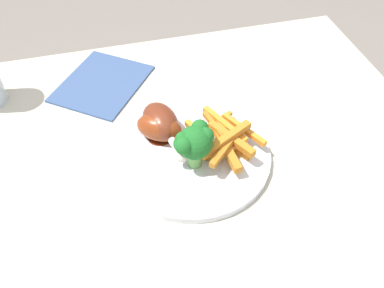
# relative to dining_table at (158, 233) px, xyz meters

# --- Properties ---
(dining_table) EXTENTS (0.97, 0.80, 0.71)m
(dining_table) POSITION_rel_dining_table_xyz_m (0.00, 0.00, 0.00)
(dining_table) COLOR beige
(dining_table) RESTS_ON ground_plane
(dinner_plate) EXTENTS (0.25, 0.25, 0.01)m
(dinner_plate) POSITION_rel_dining_table_xyz_m (0.07, 0.05, 0.12)
(dinner_plate) COLOR silver
(dinner_plate) RESTS_ON dining_table
(broccoli_floret_front) EXTENTS (0.06, 0.06, 0.07)m
(broccoli_floret_front) POSITION_rel_dining_table_xyz_m (0.07, 0.03, 0.17)
(broccoli_floret_front) COLOR #77BA5B
(broccoli_floret_front) RESTS_ON dinner_plate
(carrot_fries_pile) EXTENTS (0.14, 0.14, 0.04)m
(carrot_fries_pile) POSITION_rel_dining_table_xyz_m (0.12, 0.06, 0.14)
(carrot_fries_pile) COLOR orange
(carrot_fries_pile) RESTS_ON dinner_plate
(chicken_drumstick_near) EXTENTS (0.12, 0.09, 0.04)m
(chicken_drumstick_near) POSITION_rel_dining_table_xyz_m (0.04, 0.10, 0.14)
(chicken_drumstick_near) COLOR #5F200D
(chicken_drumstick_near) RESTS_ON dinner_plate
(chicken_drumstick_far) EXTENTS (0.07, 0.13, 0.05)m
(chicken_drumstick_far) POSITION_rel_dining_table_xyz_m (0.04, 0.11, 0.15)
(chicken_drumstick_far) COLOR #4F1B0F
(chicken_drumstick_far) RESTS_ON dinner_plate
(napkin) EXTENTS (0.21, 0.22, 0.00)m
(napkin) POSITION_rel_dining_table_xyz_m (-0.04, 0.28, 0.11)
(napkin) COLOR #3D5684
(napkin) RESTS_ON dining_table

